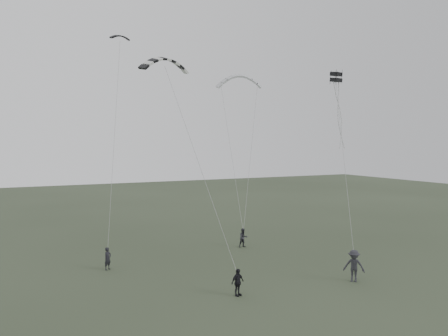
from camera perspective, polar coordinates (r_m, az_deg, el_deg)
name	(u,v)px	position (r m, az deg, el deg)	size (l,w,h in m)	color
ground	(245,280)	(28.20, 2.80, -14.40)	(140.00, 140.00, 0.00)	#2F3A26
flyer_left	(108,259)	(31.10, -14.95, -11.36)	(0.56, 0.37, 1.53)	black
flyer_right	(243,238)	(36.34, 2.54, -9.09)	(0.76, 0.59, 1.56)	#27282D
flyer_center	(238,282)	(25.25, 1.79, -14.69)	(0.90, 0.37, 1.54)	black
flyer_far	(354,266)	(28.72, 16.61, -12.14)	(1.28, 0.74, 1.98)	#28282D
kite_dark_small	(120,36)	(37.76, -13.43, 16.44)	(1.57, 0.47, 0.51)	black
kite_pale_large	(239,76)	(42.16, 2.00, 11.95)	(4.29, 0.97, 1.74)	#BBBEC1
kite_striped	(165,59)	(30.41, -7.75, 13.95)	(3.39, 0.85, 1.30)	black
kite_box	(336,77)	(34.53, 14.43, 11.43)	(0.67, 0.67, 0.73)	black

